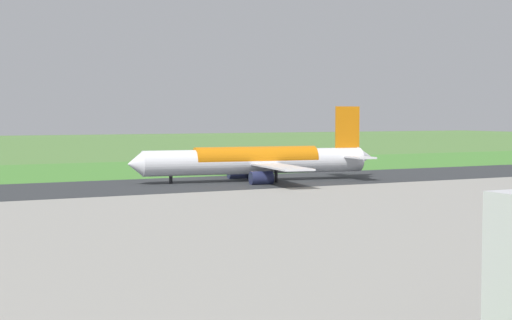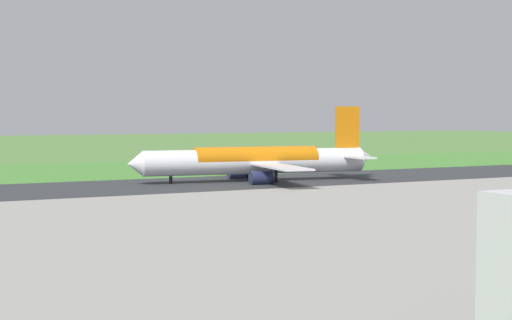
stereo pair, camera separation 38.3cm
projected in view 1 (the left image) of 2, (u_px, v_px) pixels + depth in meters
The scene contains 7 objects.
ground_plane at pixel (309, 179), 167.04m from camera, with size 800.00×800.00×0.00m, color #547F3D.
runway_asphalt at pixel (309, 179), 167.04m from camera, with size 600.00×31.97×0.06m, color #2D3033.
apron_concrete at pixel (502, 207), 116.11m from camera, with size 440.00×110.00×0.05m, color gray.
grass_verge_foreground at pixel (235, 168), 200.85m from camera, with size 600.00×80.00×0.04m, color #478534.
airliner_main at pixel (258, 161), 161.09m from camera, with size 54.09×44.41×15.88m.
no_stopping_sign at pixel (155, 164), 191.95m from camera, with size 0.60×0.10×2.69m.
traffic_cone_orange at pixel (141, 171), 186.64m from camera, with size 0.40×0.40×0.55m, color orange.
Camera 1 is at (85.33, 143.46, 13.88)m, focal length 53.94 mm.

